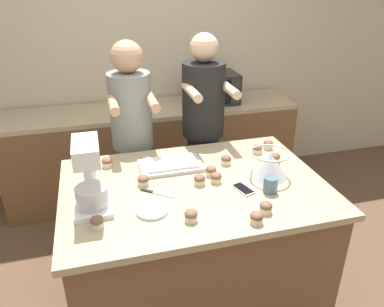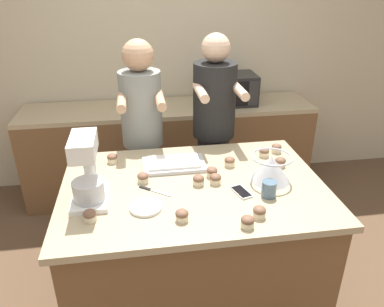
% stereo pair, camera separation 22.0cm
% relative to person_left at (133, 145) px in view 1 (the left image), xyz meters
% --- Properties ---
extents(ground_plane, '(16.00, 16.00, 0.00)m').
position_rel_person_left_xyz_m(ground_plane, '(0.27, -0.75, -0.90)').
color(ground_plane, brown).
extents(back_wall, '(10.00, 0.06, 2.70)m').
position_rel_person_left_xyz_m(back_wall, '(0.27, 1.13, 0.45)').
color(back_wall, beige).
rests_on(back_wall, ground_plane).
extents(island_counter, '(1.56, 1.08, 0.95)m').
position_rel_person_left_xyz_m(island_counter, '(0.27, -0.75, -0.43)').
color(island_counter, brown).
rests_on(island_counter, ground_plane).
extents(back_counter, '(2.80, 0.60, 0.92)m').
position_rel_person_left_xyz_m(back_counter, '(0.27, 0.78, -0.44)').
color(back_counter, brown).
rests_on(back_counter, ground_plane).
extents(person_left, '(0.33, 0.49, 1.68)m').
position_rel_person_left_xyz_m(person_left, '(0.00, 0.00, 0.00)').
color(person_left, '#33384C').
rests_on(person_left, ground_plane).
extents(person_right, '(0.34, 0.50, 1.71)m').
position_rel_person_left_xyz_m(person_right, '(0.55, 0.00, 0.00)').
color(person_right, '#232328').
rests_on(person_right, ground_plane).
extents(stand_mixer, '(0.20, 0.30, 0.39)m').
position_rel_person_left_xyz_m(stand_mixer, '(-0.32, -0.84, 0.22)').
color(stand_mixer, white).
rests_on(stand_mixer, island_counter).
extents(mixing_bowl, '(0.25, 0.25, 0.16)m').
position_rel_person_left_xyz_m(mixing_bowl, '(0.74, -0.78, 0.13)').
color(mixing_bowl, '#BCBCC1').
rests_on(mixing_bowl, island_counter).
extents(baking_tray, '(0.40, 0.24, 0.04)m').
position_rel_person_left_xyz_m(baking_tray, '(0.18, -0.51, 0.06)').
color(baking_tray, '#BCBCC1').
rests_on(baking_tray, island_counter).
extents(microwave_oven, '(0.45, 0.35, 0.29)m').
position_rel_person_left_xyz_m(microwave_oven, '(0.90, 0.78, 0.17)').
color(microwave_oven, black).
rests_on(microwave_oven, back_counter).
extents(cell_phone, '(0.11, 0.16, 0.01)m').
position_rel_person_left_xyz_m(cell_phone, '(0.53, -0.89, 0.05)').
color(cell_phone, silver).
rests_on(cell_phone, island_counter).
extents(drinking_glass, '(0.08, 0.08, 0.09)m').
position_rel_person_left_xyz_m(drinking_glass, '(0.67, -0.95, 0.09)').
color(drinking_glass, slate).
rests_on(drinking_glass, island_counter).
extents(small_plate, '(0.17, 0.17, 0.02)m').
position_rel_person_left_xyz_m(small_plate, '(-0.02, -0.97, 0.05)').
color(small_plate, white).
rests_on(small_plate, island_counter).
extents(knife, '(0.18, 0.15, 0.01)m').
position_rel_person_left_xyz_m(knife, '(0.03, -0.79, 0.05)').
color(knife, '#BCBCC1').
rests_on(knife, island_counter).
extents(cupcake_0, '(0.07, 0.07, 0.06)m').
position_rel_person_left_xyz_m(cupcake_0, '(0.16, -1.10, 0.08)').
color(cupcake_0, beige).
rests_on(cupcake_0, island_counter).
extents(cupcake_1, '(0.07, 0.07, 0.06)m').
position_rel_person_left_xyz_m(cupcake_1, '(0.92, -0.41, 0.08)').
color(cupcake_1, beige).
rests_on(cupcake_1, island_counter).
extents(cupcake_2, '(0.07, 0.07, 0.06)m').
position_rel_person_left_xyz_m(cupcake_2, '(0.30, -0.76, 0.08)').
color(cupcake_2, beige).
rests_on(cupcake_2, island_counter).
extents(cupcake_3, '(0.07, 0.07, 0.06)m').
position_rel_person_left_xyz_m(cupcake_3, '(-0.22, -0.39, 0.08)').
color(cupcake_3, beige).
rests_on(cupcake_3, island_counter).
extents(cupcake_4, '(0.07, 0.07, 0.06)m').
position_rel_person_left_xyz_m(cupcake_4, '(0.47, -1.21, 0.08)').
color(cupcake_4, beige).
rests_on(cupcake_4, island_counter).
extents(cupcake_5, '(0.07, 0.07, 0.06)m').
position_rel_person_left_xyz_m(cupcake_5, '(0.54, -0.56, 0.08)').
color(cupcake_5, beige).
rests_on(cupcake_5, island_counter).
extents(cupcake_6, '(0.07, 0.07, 0.06)m').
position_rel_person_left_xyz_m(cupcake_6, '(0.81, -0.46, 0.08)').
color(cupcake_6, beige).
rests_on(cupcake_6, island_counter).
extents(cupcake_7, '(0.07, 0.07, 0.06)m').
position_rel_person_left_xyz_m(cupcake_7, '(0.40, -0.68, 0.08)').
color(cupcake_7, beige).
rests_on(cupcake_7, island_counter).
extents(cupcake_8, '(0.07, 0.07, 0.06)m').
position_rel_person_left_xyz_m(cupcake_8, '(0.56, -1.14, 0.08)').
color(cupcake_8, beige).
rests_on(cupcake_8, island_counter).
extents(cupcake_9, '(0.07, 0.07, 0.06)m').
position_rel_person_left_xyz_m(cupcake_9, '(-0.30, -1.03, 0.08)').
color(cupcake_9, beige).
rests_on(cupcake_9, island_counter).
extents(cupcake_10, '(0.07, 0.07, 0.06)m').
position_rel_person_left_xyz_m(cupcake_10, '(-0.02, -0.68, 0.08)').
color(cupcake_10, beige).
rests_on(cupcake_10, island_counter).
extents(cupcake_11, '(0.07, 0.07, 0.06)m').
position_rel_person_left_xyz_m(cupcake_11, '(0.40, -0.77, 0.08)').
color(cupcake_11, beige).
rests_on(cupcake_11, island_counter).
extents(cupcake_12, '(0.07, 0.07, 0.06)m').
position_rel_person_left_xyz_m(cupcake_12, '(0.87, -0.61, 0.08)').
color(cupcake_12, beige).
rests_on(cupcake_12, island_counter).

